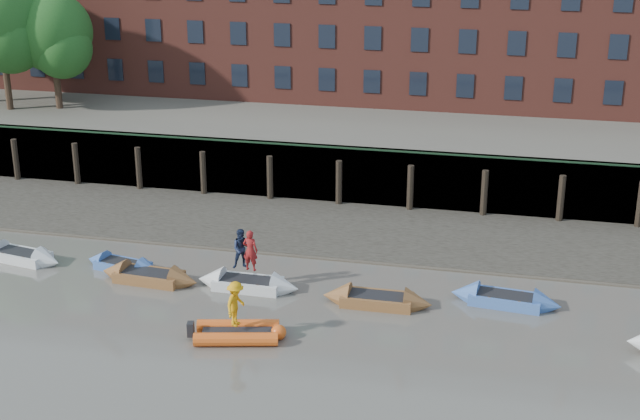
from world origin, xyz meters
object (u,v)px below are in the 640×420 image
(rowboat_0, at_px, (21,256))
(person_rower_b, at_px, (242,249))
(rowboat_3, at_px, (248,284))
(rowboat_4, at_px, (377,300))
(rib_tender, at_px, (241,332))
(person_rower_a, at_px, (250,250))
(rowboat_2, at_px, (149,277))
(rowboat_1, at_px, (123,266))
(rowboat_6, at_px, (505,299))
(person_rib_crew, at_px, (236,304))

(rowboat_0, height_order, person_rower_b, person_rower_b)
(rowboat_3, height_order, rowboat_4, rowboat_4)
(rib_tender, height_order, person_rower_a, person_rower_a)
(rowboat_2, distance_m, rowboat_3, 4.58)
(rowboat_3, bearing_deg, rowboat_4, -2.55)
(rowboat_1, xyz_separation_m, rib_tender, (7.44, -5.25, 0.06))
(rowboat_2, relative_size, rowboat_3, 1.02)
(rowboat_4, bearing_deg, person_rower_a, 175.79)
(rowboat_6, bearing_deg, person_rib_crew, -145.77)
(rowboat_0, relative_size, person_rib_crew, 2.54)
(rowboat_4, relative_size, person_rower_b, 2.60)
(rowboat_1, bearing_deg, rowboat_4, 6.56)
(rib_tender, relative_size, person_rib_crew, 2.01)
(rowboat_6, relative_size, person_rower_a, 2.57)
(person_rib_crew, bearing_deg, person_rower_a, 19.02)
(rowboat_3, xyz_separation_m, person_rower_a, (0.14, 0.03, 1.60))
(rowboat_0, relative_size, rib_tender, 1.26)
(rowboat_1, bearing_deg, rowboat_3, 5.07)
(rowboat_2, xyz_separation_m, person_rower_b, (4.30, 0.43, 1.58))
(rowboat_0, bearing_deg, rowboat_1, 11.21)
(rowboat_0, bearing_deg, rowboat_2, 3.05)
(rowboat_3, relative_size, person_rower_b, 2.58)
(person_rower_a, bearing_deg, person_rower_b, -12.65)
(rowboat_3, xyz_separation_m, person_rower_b, (-0.28, 0.16, 1.58))
(person_rower_a, distance_m, person_rower_b, 0.44)
(rib_tender, bearing_deg, person_rib_crew, 166.70)
(rowboat_4, bearing_deg, rowboat_3, 176.19)
(rowboat_6, bearing_deg, rowboat_2, -169.67)
(rowboat_4, xyz_separation_m, rib_tender, (-4.71, -4.21, 0.03))
(person_rib_crew, bearing_deg, rowboat_4, -40.46)
(rowboat_6, bearing_deg, person_rower_b, -170.14)
(person_rower_a, xyz_separation_m, person_rower_b, (-0.42, 0.13, -0.02))
(person_rib_crew, bearing_deg, rowboat_2, 61.12)
(rowboat_1, xyz_separation_m, rowboat_4, (12.15, -1.05, 0.04))
(rowboat_0, relative_size, rowboat_6, 0.97)
(rowboat_0, bearing_deg, rowboat_3, 7.27)
(rowboat_4, bearing_deg, rowboat_1, 174.57)
(rib_tender, bearing_deg, rowboat_2, 129.64)
(person_rower_b, bearing_deg, rib_tender, -95.58)
(rowboat_4, bearing_deg, person_rib_crew, -139.75)
(rowboat_3, bearing_deg, rowboat_1, 174.34)
(rowboat_4, distance_m, rib_tender, 6.32)
(rowboat_0, bearing_deg, rib_tender, -11.79)
(person_rower_a, bearing_deg, rowboat_6, -170.59)
(rowboat_3, bearing_deg, person_rower_a, 13.17)
(rowboat_4, relative_size, person_rib_crew, 2.57)
(rowboat_0, distance_m, rowboat_4, 17.43)
(rowboat_0, xyz_separation_m, person_rower_b, (11.27, -0.47, 1.59))
(rowboat_0, bearing_deg, person_rib_crew, -12.07)
(person_rower_b, relative_size, person_rib_crew, 0.99)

